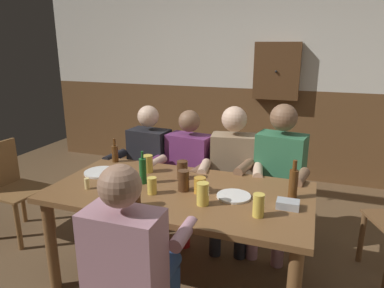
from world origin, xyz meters
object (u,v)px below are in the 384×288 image
(chair_empty_near_left, at_px, (10,186))
(pint_glass_4, at_px, (148,164))
(person_3, at_px, (278,172))
(pint_glass_1, at_px, (184,181))
(bottle_0, at_px, (115,153))
(person_1, at_px, (186,167))
(dining_table, at_px, (180,202))
(pint_glass_2, at_px, (200,185))
(pint_glass_0, at_px, (134,196))
(condiment_caddy, at_px, (288,204))
(pint_glass_3, at_px, (152,186))
(person_4, at_px, (132,254))
(plate_1, at_px, (101,172))
(wall_dart_cabinet, at_px, (277,71))
(plate_0, at_px, (234,196))
(table_candle, at_px, (87,184))
(person_2, at_px, (232,170))
(bottle_2, at_px, (293,183))
(pint_glass_7, at_px, (203,194))
(bottle_1, at_px, (143,170))
(pint_glass_5, at_px, (259,205))
(person_0, at_px, (145,162))
(pint_glass_6, at_px, (182,170))

(chair_empty_near_left, distance_m, pint_glass_4, 1.41)
(person_3, height_order, pint_glass_1, person_3)
(bottle_0, bearing_deg, person_1, 30.77)
(dining_table, xyz_separation_m, pint_glass_2, (0.15, 0.00, 0.15))
(pint_glass_0, bearing_deg, pint_glass_4, 108.70)
(condiment_caddy, xyz_separation_m, pint_glass_3, (-0.90, -0.09, 0.03))
(dining_table, relative_size, pint_glass_3, 15.46)
(person_4, xyz_separation_m, pint_glass_4, (-0.37, 0.95, 0.16))
(plate_1, bearing_deg, wall_dart_cabinet, 64.92)
(plate_0, relative_size, pint_glass_0, 1.68)
(person_1, bearing_deg, person_3, -171.81)
(dining_table, distance_m, table_candle, 0.67)
(bottle_0, bearing_deg, person_3, 13.64)
(condiment_caddy, bearing_deg, pint_glass_3, -174.31)
(person_1, distance_m, pint_glass_0, 1.06)
(chair_empty_near_left, height_order, pint_glass_3, chair_empty_near_left)
(person_1, height_order, wall_dart_cabinet, wall_dart_cabinet)
(person_2, distance_m, pint_glass_0, 1.12)
(bottle_2, xyz_separation_m, pint_glass_3, (-0.92, -0.25, -0.05))
(person_2, xyz_separation_m, person_4, (-0.22, -1.40, -0.02))
(pint_glass_0, relative_size, pint_glass_7, 0.92)
(wall_dart_cabinet, bearing_deg, dining_table, -98.55)
(table_candle, relative_size, plate_0, 0.35)
(pint_glass_1, height_order, pint_glass_2, pint_glass_1)
(chair_empty_near_left, height_order, bottle_1, bottle_1)
(person_4, bearing_deg, person_3, 65.90)
(pint_glass_0, bearing_deg, dining_table, 63.32)
(pint_glass_1, bearing_deg, pint_glass_5, -20.49)
(bottle_0, distance_m, pint_glass_2, 0.99)
(chair_empty_near_left, distance_m, pint_glass_3, 1.63)
(person_4, relative_size, pint_glass_2, 10.64)
(condiment_caddy, relative_size, plate_0, 0.61)
(chair_empty_near_left, relative_size, condiment_caddy, 6.29)
(person_4, relative_size, pint_glass_1, 8.05)
(person_2, xyz_separation_m, plate_0, (0.17, -0.69, 0.07))
(dining_table, xyz_separation_m, person_1, (-0.22, 0.70, -0.00))
(person_0, bearing_deg, bottle_0, 72.78)
(person_0, xyz_separation_m, bottle_2, (1.39, -0.57, 0.20))
(person_0, height_order, chair_empty_near_left, person_0)
(table_candle, xyz_separation_m, pint_glass_7, (0.85, 0.04, 0.03))
(person_0, relative_size, pint_glass_5, 8.30)
(person_2, xyz_separation_m, plate_1, (-0.93, -0.60, 0.07))
(dining_table, height_order, pint_glass_5, pint_glass_5)
(person_2, distance_m, pint_glass_6, 0.58)
(person_4, bearing_deg, pint_glass_4, 110.67)
(pint_glass_3, height_order, pint_glass_6, pint_glass_6)
(pint_glass_0, xyz_separation_m, pint_glass_4, (-0.20, 0.59, 0.00))
(condiment_caddy, distance_m, plate_1, 1.47)
(condiment_caddy, distance_m, pint_glass_2, 0.60)
(person_0, distance_m, plate_0, 1.23)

